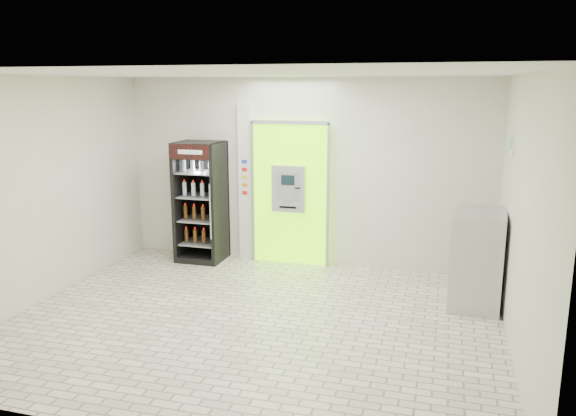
% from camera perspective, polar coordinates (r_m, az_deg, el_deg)
% --- Properties ---
extents(ground, '(6.00, 6.00, 0.00)m').
position_cam_1_polar(ground, '(7.15, -3.50, -11.29)').
color(ground, beige).
rests_on(ground, ground).
extents(room_shell, '(6.00, 6.00, 6.00)m').
position_cam_1_polar(room_shell, '(6.64, -3.71, 3.45)').
color(room_shell, silver).
rests_on(room_shell, ground).
extents(atm_assembly, '(1.30, 0.24, 2.33)m').
position_cam_1_polar(atm_assembly, '(9.08, 0.25, 1.58)').
color(atm_assembly, '#76E800').
rests_on(atm_assembly, ground).
extents(pillar, '(0.22, 0.11, 2.60)m').
position_cam_1_polar(pillar, '(9.33, -4.31, 2.63)').
color(pillar, silver).
rests_on(pillar, ground).
extents(beverage_cooler, '(0.74, 0.71, 1.98)m').
position_cam_1_polar(beverage_cooler, '(9.39, -8.80, 0.41)').
color(beverage_cooler, black).
rests_on(beverage_cooler, ground).
extents(steel_cabinet, '(0.73, 1.01, 1.27)m').
position_cam_1_polar(steel_cabinet, '(7.83, 18.70, -4.87)').
color(steel_cabinet, '#A7AAAF').
rests_on(steel_cabinet, ground).
extents(exit_sign, '(0.02, 0.22, 0.26)m').
position_cam_1_polar(exit_sign, '(7.65, 21.81, 5.89)').
color(exit_sign, white).
rests_on(exit_sign, room_shell).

